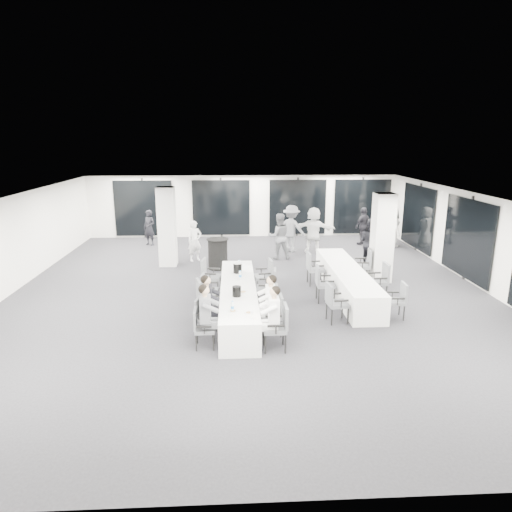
{
  "coord_description": "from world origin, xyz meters",
  "views": [
    {
      "loc": [
        -0.48,
        -12.75,
        4.45
      ],
      "look_at": [
        0.17,
        -0.2,
        1.18
      ],
      "focal_mm": 32.0,
      "sensor_mm": 36.0,
      "label": 1
    }
  ],
  "objects_px": {
    "chair_main_left_mid": "(205,297)",
    "ice_bucket_far": "(238,268)",
    "chair_main_right_mid": "(271,300)",
    "standing_guest_b": "(279,233)",
    "chair_main_right_fourth": "(269,285)",
    "chair_side_left_near": "(334,300)",
    "standing_guest_a": "(195,238)",
    "chair_side_right_near": "(398,298)",
    "standing_guest_f": "(314,227)",
    "standing_guest_c": "(291,226)",
    "banquet_table_side": "(347,281)",
    "chair_side_right_far": "(364,263)",
    "cocktail_table": "(218,254)",
    "standing_guest_g": "(149,225)",
    "chair_side_left_mid": "(323,281)",
    "chair_main_left_far": "(209,274)",
    "chair_main_right_near": "(279,324)",
    "standing_guest_h": "(370,239)",
    "banquet_table_main": "(238,300)",
    "standing_guest_d": "(364,224)",
    "chair_main_left_second": "(203,314)",
    "chair_main_right_far": "(266,274)",
    "chair_side_left_far": "(313,266)",
    "chair_main_left_near": "(201,326)",
    "chair_main_left_fourth": "(207,288)",
    "chair_side_right_mid": "(380,278)",
    "ice_bucket_near": "(237,291)",
    "chair_main_right_second": "(275,312)",
    "standing_guest_e": "(393,224)"
  },
  "relations": [
    {
      "from": "chair_main_left_mid",
      "to": "chair_main_right_far",
      "type": "xyz_separation_m",
      "value": [
        1.67,
        1.99,
        -0.02
      ]
    },
    {
      "from": "chair_main_right_far",
      "to": "chair_side_left_far",
      "type": "relative_size",
      "value": 0.96
    },
    {
      "from": "chair_side_left_far",
      "to": "chair_side_right_near",
      "type": "relative_size",
      "value": 1.11
    },
    {
      "from": "standing_guest_a",
      "to": "standing_guest_h",
      "type": "height_order",
      "value": "standing_guest_h"
    },
    {
      "from": "chair_main_left_near",
      "to": "chair_main_left_fourth",
      "type": "bearing_deg",
      "value": 179.67
    },
    {
      "from": "chair_side_right_near",
      "to": "standing_guest_f",
      "type": "height_order",
      "value": "standing_guest_f"
    },
    {
      "from": "banquet_table_side",
      "to": "chair_main_right_fourth",
      "type": "distance_m",
      "value": 2.55
    },
    {
      "from": "chair_side_left_far",
      "to": "standing_guest_f",
      "type": "distance_m",
      "value": 4.22
    },
    {
      "from": "chair_side_left_far",
      "to": "standing_guest_h",
      "type": "xyz_separation_m",
      "value": [
        2.39,
        2.05,
        0.38
      ]
    },
    {
      "from": "standing_guest_c",
      "to": "ice_bucket_near",
      "type": "distance_m",
      "value": 7.67
    },
    {
      "from": "chair_main_right_second",
      "to": "chair_side_left_mid",
      "type": "height_order",
      "value": "chair_side_left_mid"
    },
    {
      "from": "banquet_table_main",
      "to": "chair_main_left_near",
      "type": "bearing_deg",
      "value": -113.26
    },
    {
      "from": "banquet_table_main",
      "to": "ice_bucket_far",
      "type": "height_order",
      "value": "ice_bucket_far"
    },
    {
      "from": "chair_main_left_second",
      "to": "chair_side_right_near",
      "type": "bearing_deg",
      "value": 110.2
    },
    {
      "from": "chair_main_left_fourth",
      "to": "standing_guest_d",
      "type": "relative_size",
      "value": 0.48
    },
    {
      "from": "banquet_table_main",
      "to": "chair_main_right_near",
      "type": "relative_size",
      "value": 4.97
    },
    {
      "from": "chair_main_right_mid",
      "to": "standing_guest_b",
      "type": "relative_size",
      "value": 0.44
    },
    {
      "from": "chair_main_left_near",
      "to": "chair_main_right_far",
      "type": "bearing_deg",
      "value": 155.01
    },
    {
      "from": "chair_side_left_near",
      "to": "standing_guest_a",
      "type": "distance_m",
      "value": 7.19
    },
    {
      "from": "standing_guest_a",
      "to": "standing_guest_f",
      "type": "relative_size",
      "value": 0.83
    },
    {
      "from": "chair_main_left_mid",
      "to": "standing_guest_f",
      "type": "distance_m",
      "value": 7.82
    },
    {
      "from": "chair_side_right_mid",
      "to": "ice_bucket_near",
      "type": "xyz_separation_m",
      "value": [
        -4.08,
        -1.73,
        0.28
      ]
    },
    {
      "from": "chair_main_left_near",
      "to": "ice_bucket_far",
      "type": "distance_m",
      "value": 3.27
    },
    {
      "from": "chair_main_right_fourth",
      "to": "standing_guest_c",
      "type": "relative_size",
      "value": 0.49
    },
    {
      "from": "banquet_table_main",
      "to": "standing_guest_d",
      "type": "relative_size",
      "value": 2.74
    },
    {
      "from": "standing_guest_e",
      "to": "chair_main_left_near",
      "type": "bearing_deg",
      "value": 129.94
    },
    {
      "from": "standing_guest_b",
      "to": "standing_guest_h",
      "type": "relative_size",
      "value": 1.02
    },
    {
      "from": "chair_main_left_second",
      "to": "chair_side_right_far",
      "type": "xyz_separation_m",
      "value": [
        4.86,
        3.81,
        0.1
      ]
    },
    {
      "from": "banquet_table_side",
      "to": "chair_main_right_fourth",
      "type": "xyz_separation_m",
      "value": [
        -2.35,
        -0.95,
        0.22
      ]
    },
    {
      "from": "ice_bucket_near",
      "to": "chair_main_right_second",
      "type": "bearing_deg",
      "value": -32.2
    },
    {
      "from": "cocktail_table",
      "to": "standing_guest_g",
      "type": "relative_size",
      "value": 0.63
    },
    {
      "from": "chair_main_left_far",
      "to": "chair_main_right_mid",
      "type": "height_order",
      "value": "chair_main_left_far"
    },
    {
      "from": "chair_main_right_near",
      "to": "chair_side_right_near",
      "type": "height_order",
      "value": "chair_main_right_near"
    },
    {
      "from": "chair_side_right_mid",
      "to": "standing_guest_b",
      "type": "distance_m",
      "value": 5.12
    },
    {
      "from": "chair_main_left_second",
      "to": "chair_main_right_far",
      "type": "relative_size",
      "value": 0.88
    },
    {
      "from": "chair_main_left_near",
      "to": "chair_main_right_second",
      "type": "distance_m",
      "value": 1.77
    },
    {
      "from": "banquet_table_main",
      "to": "chair_main_left_near",
      "type": "relative_size",
      "value": 5.71
    },
    {
      "from": "chair_main_right_fourth",
      "to": "standing_guest_b",
      "type": "xyz_separation_m",
      "value": [
        0.76,
        4.97,
        0.39
      ]
    },
    {
      "from": "chair_main_right_near",
      "to": "standing_guest_h",
      "type": "xyz_separation_m",
      "value": [
        3.91,
        6.49,
        0.39
      ]
    },
    {
      "from": "chair_main_left_far",
      "to": "ice_bucket_far",
      "type": "relative_size",
      "value": 3.72
    },
    {
      "from": "chair_main_left_mid",
      "to": "ice_bucket_far",
      "type": "distance_m",
      "value": 1.75
    },
    {
      "from": "chair_side_right_mid",
      "to": "standing_guest_d",
      "type": "relative_size",
      "value": 0.57
    },
    {
      "from": "banquet_table_side",
      "to": "chair_side_right_far",
      "type": "xyz_separation_m",
      "value": [
        0.84,
        1.13,
        0.22
      ]
    },
    {
      "from": "chair_side_left_mid",
      "to": "standing_guest_b",
      "type": "relative_size",
      "value": 0.52
    },
    {
      "from": "standing_guest_c",
      "to": "ice_bucket_far",
      "type": "height_order",
      "value": "standing_guest_c"
    },
    {
      "from": "chair_side_left_mid",
      "to": "standing_guest_g",
      "type": "height_order",
      "value": "standing_guest_g"
    },
    {
      "from": "chair_main_right_mid",
      "to": "standing_guest_h",
      "type": "bearing_deg",
      "value": -31.94
    },
    {
      "from": "chair_main_right_second",
      "to": "chair_main_right_fourth",
      "type": "distance_m",
      "value": 1.81
    },
    {
      "from": "banquet_table_side",
      "to": "chair_main_right_fourth",
      "type": "relative_size",
      "value": 4.8
    },
    {
      "from": "standing_guest_c",
      "to": "standing_guest_f",
      "type": "relative_size",
      "value": 1.03
    }
  ]
}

